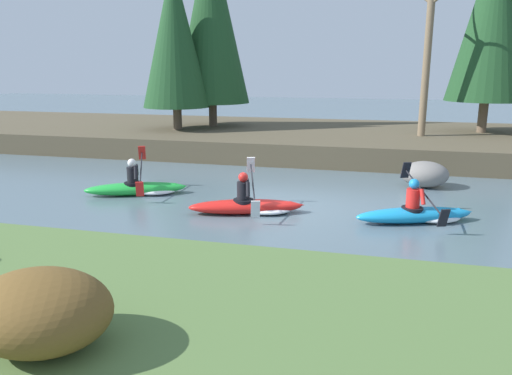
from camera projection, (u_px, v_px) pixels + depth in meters
name	position (u px, v px, depth m)	size (l,w,h in m)	color
ground_plane	(279.00, 207.00, 12.48)	(90.00, 90.00, 0.00)	slate
riverbank_near	(148.00, 349.00, 5.61)	(44.00, 5.41, 0.63)	#56753D
riverbank_far	(324.00, 139.00, 21.23)	(44.00, 9.11, 0.80)	brown
conifer_tree_far_left	(175.00, 36.00, 20.37)	(2.80, 2.80, 6.76)	brown
conifer_tree_left	(211.00, 15.00, 21.43)	(3.28, 3.28, 8.48)	brown
conifer_tree_mid_left	(494.00, 11.00, 19.20)	(3.13, 3.13, 8.14)	brown
bare_tree_upstream	(428.00, 52.00, 18.64)	(3.66, 3.62, 6.66)	#7A664C
shrub_clump_second	(40.00, 311.00, 4.99)	(1.49, 1.24, 0.81)	brown
kayaker_lead	(419.00, 214.00, 11.20)	(2.72, 1.98, 1.20)	#1993D6
kayaker_middle	(250.00, 205.00, 11.86)	(2.76, 2.02, 1.20)	red
kayaker_trailing	(140.00, 188.00, 13.61)	(2.71, 1.96, 1.20)	green
boulder_midstream	(425.00, 174.00, 14.44)	(1.34, 1.05, 0.76)	gray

